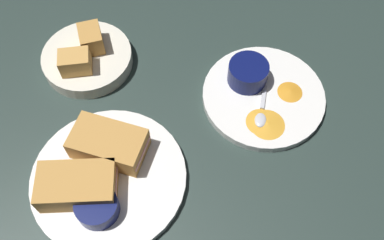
{
  "coord_description": "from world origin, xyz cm",
  "views": [
    {
      "loc": [
        14.54,
        -37.63,
        70.76
      ],
      "look_at": [
        8.79,
        2.12,
        3.0
      ],
      "focal_mm": 39.34,
      "sensor_mm": 36.0,
      "label": 1
    }
  ],
  "objects_px": {
    "sandwich_half_near": "(109,144)",
    "plate_chips_companion": "(263,96)",
    "spoon_by_gravy_ramekin": "(261,114)",
    "ramekin_dark_sauce": "(97,207)",
    "sandwich_half_far": "(77,185)",
    "bread_basket_rear": "(87,57)",
    "spoon_by_dark_ramekin": "(96,179)",
    "ramekin_light_gravy": "(248,73)",
    "plate_sandwich_main": "(109,178)"
  },
  "relations": [
    {
      "from": "spoon_by_dark_ramekin",
      "to": "plate_chips_companion",
      "type": "bearing_deg",
      "value": 38.53
    },
    {
      "from": "ramekin_dark_sauce",
      "to": "spoon_by_gravy_ramekin",
      "type": "xyz_separation_m",
      "value": [
        0.26,
        0.23,
        -0.01
      ]
    },
    {
      "from": "plate_chips_companion",
      "to": "spoon_by_gravy_ramekin",
      "type": "bearing_deg",
      "value": -93.2
    },
    {
      "from": "spoon_by_dark_ramekin",
      "to": "ramekin_light_gravy",
      "type": "distance_m",
      "value": 0.36
    },
    {
      "from": "ramekin_dark_sauce",
      "to": "spoon_by_dark_ramekin",
      "type": "bearing_deg",
      "value": 110.24
    },
    {
      "from": "sandwich_half_far",
      "to": "spoon_by_gravy_ramekin",
      "type": "distance_m",
      "value": 0.36
    },
    {
      "from": "bread_basket_rear",
      "to": "ramekin_light_gravy",
      "type": "bearing_deg",
      "value": -0.93
    },
    {
      "from": "plate_sandwich_main",
      "to": "spoon_by_gravy_ramekin",
      "type": "xyz_separation_m",
      "value": [
        0.26,
        0.17,
        0.01
      ]
    },
    {
      "from": "sandwich_half_near",
      "to": "spoon_by_gravy_ramekin",
      "type": "bearing_deg",
      "value": 22.94
    },
    {
      "from": "sandwich_half_far",
      "to": "bread_basket_rear",
      "type": "relative_size",
      "value": 0.77
    },
    {
      "from": "sandwich_half_far",
      "to": "ramekin_light_gravy",
      "type": "xyz_separation_m",
      "value": [
        0.27,
        0.28,
        -0.0
      ]
    },
    {
      "from": "bread_basket_rear",
      "to": "spoon_by_gravy_ramekin",
      "type": "bearing_deg",
      "value": -13.26
    },
    {
      "from": "plate_sandwich_main",
      "to": "spoon_by_dark_ramekin",
      "type": "relative_size",
      "value": 2.84
    },
    {
      "from": "plate_chips_companion",
      "to": "sandwich_half_near",
      "type": "bearing_deg",
      "value": -148.77
    },
    {
      "from": "sandwich_half_far",
      "to": "ramekin_dark_sauce",
      "type": "distance_m",
      "value": 0.05
    },
    {
      "from": "ramekin_dark_sauce",
      "to": "sandwich_half_near",
      "type": "bearing_deg",
      "value": 93.81
    },
    {
      "from": "plate_sandwich_main",
      "to": "spoon_by_dark_ramekin",
      "type": "xyz_separation_m",
      "value": [
        -0.02,
        -0.01,
        0.01
      ]
    },
    {
      "from": "sandwich_half_far",
      "to": "plate_chips_companion",
      "type": "distance_m",
      "value": 0.39
    },
    {
      "from": "spoon_by_dark_ramekin",
      "to": "plate_chips_companion",
      "type": "relative_size",
      "value": 0.4
    },
    {
      "from": "sandwich_half_near",
      "to": "sandwich_half_far",
      "type": "height_order",
      "value": "same"
    },
    {
      "from": "sandwich_half_far",
      "to": "bread_basket_rear",
      "type": "height_order",
      "value": "bread_basket_rear"
    },
    {
      "from": "plate_sandwich_main",
      "to": "spoon_by_gravy_ramekin",
      "type": "height_order",
      "value": "spoon_by_gravy_ramekin"
    },
    {
      "from": "spoon_by_dark_ramekin",
      "to": "ramekin_light_gravy",
      "type": "height_order",
      "value": "ramekin_light_gravy"
    },
    {
      "from": "spoon_by_dark_ramekin",
      "to": "bread_basket_rear",
      "type": "bearing_deg",
      "value": 108.53
    },
    {
      "from": "sandwich_half_near",
      "to": "bread_basket_rear",
      "type": "height_order",
      "value": "bread_basket_rear"
    },
    {
      "from": "spoon_by_dark_ramekin",
      "to": "plate_chips_companion",
      "type": "height_order",
      "value": "spoon_by_dark_ramekin"
    },
    {
      "from": "ramekin_light_gravy",
      "to": "bread_basket_rear",
      "type": "relative_size",
      "value": 0.43
    },
    {
      "from": "sandwich_half_far",
      "to": "plate_chips_companion",
      "type": "xyz_separation_m",
      "value": [
        0.3,
        0.25,
        -0.03
      ]
    },
    {
      "from": "sandwich_half_far",
      "to": "spoon_by_dark_ramekin",
      "type": "height_order",
      "value": "sandwich_half_far"
    },
    {
      "from": "sandwich_half_near",
      "to": "spoon_by_gravy_ramekin",
      "type": "distance_m",
      "value": 0.29
    },
    {
      "from": "plate_chips_companion",
      "to": "ramekin_dark_sauce",
      "type": "bearing_deg",
      "value": -133.38
    },
    {
      "from": "ramekin_light_gravy",
      "to": "spoon_by_gravy_ramekin",
      "type": "distance_m",
      "value": 0.09
    },
    {
      "from": "plate_sandwich_main",
      "to": "sandwich_half_near",
      "type": "height_order",
      "value": "sandwich_half_near"
    },
    {
      "from": "plate_sandwich_main",
      "to": "sandwich_half_far",
      "type": "height_order",
      "value": "sandwich_half_far"
    },
    {
      "from": "spoon_by_dark_ramekin",
      "to": "ramekin_light_gravy",
      "type": "relative_size",
      "value": 1.22
    },
    {
      "from": "plate_sandwich_main",
      "to": "ramekin_dark_sauce",
      "type": "xyz_separation_m",
      "value": [
        -0.0,
        -0.06,
        0.03
      ]
    },
    {
      "from": "sandwich_half_near",
      "to": "bread_basket_rear",
      "type": "bearing_deg",
      "value": 116.46
    },
    {
      "from": "spoon_by_gravy_ramekin",
      "to": "sandwich_half_near",
      "type": "bearing_deg",
      "value": -157.06
    },
    {
      "from": "sandwich_half_far",
      "to": "plate_sandwich_main",
      "type": "bearing_deg",
      "value": 38.69
    },
    {
      "from": "bread_basket_rear",
      "to": "sandwich_half_near",
      "type": "bearing_deg",
      "value": -63.54
    },
    {
      "from": "plate_sandwich_main",
      "to": "ramekin_light_gravy",
      "type": "xyz_separation_m",
      "value": [
        0.23,
        0.25,
        0.03
      ]
    },
    {
      "from": "plate_chips_companion",
      "to": "spoon_by_gravy_ramekin",
      "type": "xyz_separation_m",
      "value": [
        -0.0,
        -0.05,
        0.01
      ]
    },
    {
      "from": "sandwich_half_near",
      "to": "bread_basket_rear",
      "type": "distance_m",
      "value": 0.22
    },
    {
      "from": "sandwich_half_near",
      "to": "plate_chips_companion",
      "type": "bearing_deg",
      "value": 31.23
    },
    {
      "from": "sandwich_half_near",
      "to": "ramekin_dark_sauce",
      "type": "xyz_separation_m",
      "value": [
        0.01,
        -0.11,
        -0.01
      ]
    },
    {
      "from": "sandwich_half_near",
      "to": "plate_sandwich_main",
      "type": "bearing_deg",
      "value": -81.31
    },
    {
      "from": "sandwich_half_near",
      "to": "spoon_by_dark_ramekin",
      "type": "relative_size",
      "value": 1.46
    },
    {
      "from": "bread_basket_rear",
      "to": "plate_sandwich_main",
      "type": "bearing_deg",
      "value": -66.9
    },
    {
      "from": "plate_sandwich_main",
      "to": "sandwich_half_far",
      "type": "bearing_deg",
      "value": -141.31
    },
    {
      "from": "spoon_by_dark_ramekin",
      "to": "spoon_by_gravy_ramekin",
      "type": "distance_m",
      "value": 0.33
    }
  ]
}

